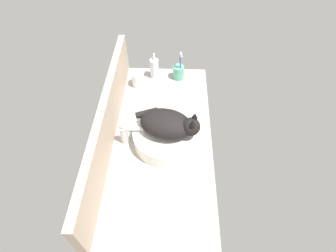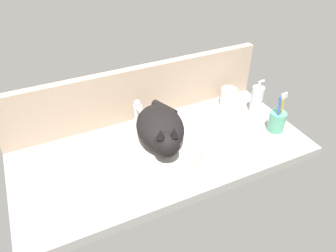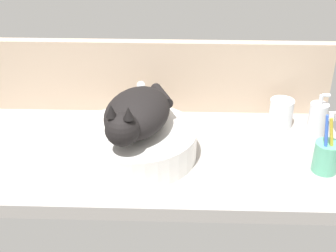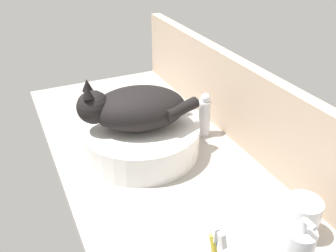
% 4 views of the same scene
% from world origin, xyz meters
% --- Properties ---
extents(ground_plane, '(1.15, 0.54, 0.04)m').
position_xyz_m(ground_plane, '(0.00, 0.00, -0.02)').
color(ground_plane, '#9E9993').
extents(backsplash_panel, '(1.15, 0.04, 0.24)m').
position_xyz_m(backsplash_panel, '(0.00, 0.25, 0.12)').
color(backsplash_panel, tan).
rests_on(backsplash_panel, ground_plane).
extents(sink_basin, '(0.33, 0.33, 0.08)m').
position_xyz_m(sink_basin, '(-0.02, -0.04, 0.04)').
color(sink_basin, white).
rests_on(sink_basin, ground_plane).
extents(cat, '(0.22, 0.31, 0.14)m').
position_xyz_m(cat, '(-0.03, -0.05, 0.14)').
color(cat, black).
rests_on(cat, sink_basin).
extents(faucet, '(0.04, 0.12, 0.14)m').
position_xyz_m(faucet, '(-0.03, 0.16, 0.07)').
color(faucet, silver).
rests_on(faucet, ground_plane).
extents(water_glass, '(0.07, 0.07, 0.09)m').
position_xyz_m(water_glass, '(0.41, 0.15, 0.04)').
color(water_glass, white).
rests_on(water_glass, ground_plane).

